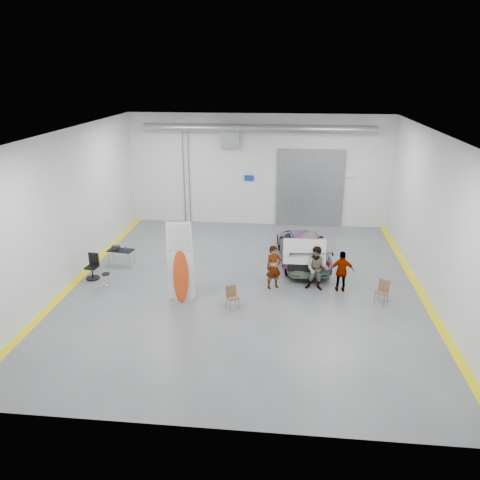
# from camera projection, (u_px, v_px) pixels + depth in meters

# --- Properties ---
(ground) EXTENTS (16.00, 16.00, 0.00)m
(ground) POSITION_uv_depth(u_px,v_px,m) (244.00, 285.00, 18.73)
(ground) COLOR #5C5D63
(ground) RESTS_ON ground
(room_shell) EXTENTS (14.02, 16.18, 6.01)m
(room_shell) POSITION_uv_depth(u_px,v_px,m) (255.00, 173.00, 19.37)
(room_shell) COLOR silver
(room_shell) RESTS_ON ground
(sedan_car) EXTENTS (2.56, 5.15, 1.44)m
(sedan_car) POSITION_uv_depth(u_px,v_px,m) (303.00, 247.00, 20.75)
(sedan_car) COLOR silver
(sedan_car) RESTS_ON ground
(person_a) EXTENTS (0.76, 0.66, 1.75)m
(person_a) POSITION_uv_depth(u_px,v_px,m) (274.00, 267.00, 18.22)
(person_a) COLOR #9C6B55
(person_a) RESTS_ON ground
(person_b) EXTENTS (0.97, 0.81, 1.79)m
(person_b) POSITION_uv_depth(u_px,v_px,m) (317.00, 269.00, 18.05)
(person_b) COLOR #55769C
(person_b) RESTS_ON ground
(person_c) EXTENTS (0.95, 0.40, 1.64)m
(person_c) POSITION_uv_depth(u_px,v_px,m) (342.00, 271.00, 17.98)
(person_c) COLOR brown
(person_c) RESTS_ON ground
(surfboard_display) EXTENTS (0.93, 0.33, 3.29)m
(surfboard_display) POSITION_uv_depth(u_px,v_px,m) (180.00, 269.00, 16.95)
(surfboard_display) COLOR white
(surfboard_display) RESTS_ON ground
(folding_chair_near) EXTENTS (0.52, 0.56, 0.82)m
(folding_chair_near) POSITION_uv_depth(u_px,v_px,m) (233.00, 302.00, 16.85)
(folding_chair_near) COLOR brown
(folding_chair_near) RESTS_ON ground
(folding_chair_far) EXTENTS (0.56, 0.61, 0.87)m
(folding_chair_far) POSITION_uv_depth(u_px,v_px,m) (381.00, 296.00, 17.22)
(folding_chair_far) COLOR brown
(folding_chair_far) RESTS_ON ground
(shop_stool) EXTENTS (0.33, 0.33, 0.64)m
(shop_stool) POSITION_uv_depth(u_px,v_px,m) (106.00, 281.00, 18.36)
(shop_stool) COLOR black
(shop_stool) RESTS_ON ground
(work_table) EXTENTS (1.15, 0.68, 0.89)m
(work_table) POSITION_uv_depth(u_px,v_px,m) (119.00, 250.00, 20.49)
(work_table) COLOR gray
(work_table) RESTS_ON ground
(office_chair) EXTENTS (0.56, 0.56, 1.05)m
(office_chair) POSITION_uv_depth(u_px,v_px,m) (93.00, 268.00, 19.20)
(office_chair) COLOR black
(office_chair) RESTS_ON ground
(trunk_lid) EXTENTS (1.68, 1.02, 0.04)m
(trunk_lid) POSITION_uv_depth(u_px,v_px,m) (305.00, 249.00, 18.41)
(trunk_lid) COLOR silver
(trunk_lid) RESTS_ON sedan_car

